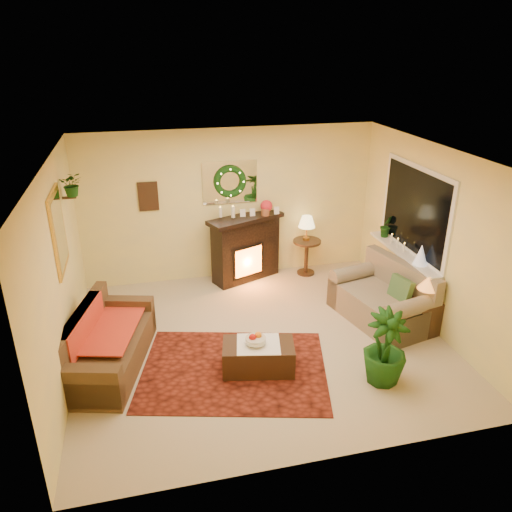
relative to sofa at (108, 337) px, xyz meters
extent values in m
plane|color=beige|center=(2.04, 0.11, -0.43)|extent=(5.00, 5.00, 0.00)
plane|color=white|center=(2.04, 0.11, 2.17)|extent=(5.00, 5.00, 0.00)
plane|color=#EFD88C|center=(2.04, 2.36, 0.87)|extent=(5.00, 5.00, 0.00)
plane|color=#EFD88C|center=(2.04, -2.14, 0.87)|extent=(5.00, 5.00, 0.00)
plane|color=#EFD88C|center=(-0.46, 0.11, 0.87)|extent=(4.50, 4.50, 0.00)
plane|color=#EFD88C|center=(4.54, 0.11, 0.87)|extent=(4.50, 4.50, 0.00)
cube|color=maroon|center=(1.53, -0.46, -0.42)|extent=(2.69, 2.28, 0.01)
cube|color=brown|center=(0.00, 0.00, 0.00)|extent=(1.23, 1.94, 0.77)
cube|color=#AF0F19|center=(-0.02, 0.16, 0.03)|extent=(0.75, 1.21, 0.02)
cube|color=black|center=(2.26, 2.14, 0.12)|extent=(1.23, 0.80, 1.08)
sphere|color=red|center=(2.63, 2.16, 0.87)|extent=(0.20, 0.20, 0.20)
cylinder|color=white|center=(1.83, 2.13, 0.83)|extent=(0.06, 0.06, 0.17)
cylinder|color=beige|center=(2.04, 2.09, 0.83)|extent=(0.06, 0.06, 0.19)
cube|color=white|center=(2.04, 2.34, 1.27)|extent=(0.92, 0.02, 0.72)
torus|color=#194719|center=(2.04, 2.30, 1.29)|extent=(0.55, 0.11, 0.55)
cube|color=#381E11|center=(0.69, 2.34, 1.12)|extent=(0.32, 0.03, 0.48)
cube|color=gold|center=(-0.44, 0.41, 1.32)|extent=(0.03, 0.84, 1.00)
imported|color=#194719|center=(-0.30, 1.16, 1.54)|extent=(0.33, 0.28, 0.36)
cube|color=tan|center=(3.90, 0.26, -0.01)|extent=(1.20, 1.67, 0.88)
cube|color=white|center=(4.53, 0.66, 1.12)|extent=(0.03, 1.86, 1.36)
cube|color=black|center=(4.51, 0.66, 1.12)|extent=(0.02, 1.70, 1.22)
cube|color=white|center=(4.42, 0.66, 0.44)|extent=(0.22, 1.86, 0.04)
cone|color=silver|center=(4.42, 0.19, 0.61)|extent=(0.21, 0.21, 0.31)
imported|color=#1C5822|center=(4.46, 1.33, 0.66)|extent=(0.27, 0.22, 0.50)
cylinder|color=#47280E|center=(3.35, 2.07, -0.10)|extent=(0.66, 0.66, 0.64)
cone|color=#FAE08E|center=(3.34, 2.09, 0.45)|extent=(0.29, 0.29, 0.45)
cube|color=#532F1C|center=(4.30, -0.21, -0.16)|extent=(0.49, 0.49, 0.51)
cone|color=orange|center=(4.32, -0.24, 0.32)|extent=(0.30, 0.30, 0.44)
cube|color=black|center=(1.83, -0.52, -0.22)|extent=(0.98, 0.67, 0.38)
cylinder|color=silver|center=(1.80, -0.52, 0.02)|extent=(0.26, 0.26, 0.06)
imported|color=#226119|center=(3.27, -1.10, 0.02)|extent=(1.78, 1.78, 2.85)
camera|label=1|loc=(0.57, -5.66, 3.45)|focal=35.00mm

